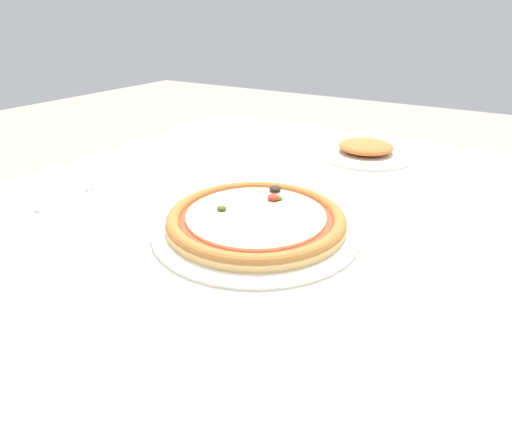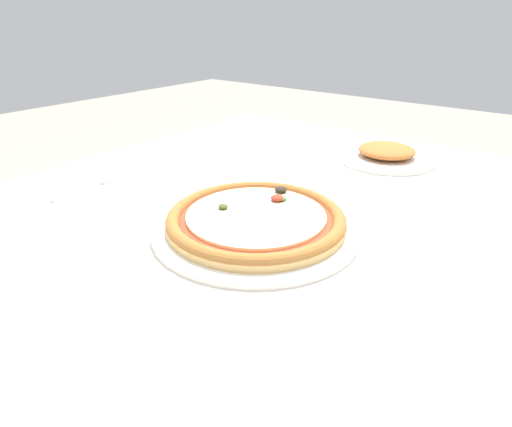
{
  "view_description": "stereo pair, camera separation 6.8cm",
  "coord_description": "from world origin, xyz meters",
  "views": [
    {
      "loc": [
        0.2,
        -0.6,
        1.06
      ],
      "look_at": [
        -0.12,
        -0.08,
        0.77
      ],
      "focal_mm": 30.0,
      "sensor_mm": 36.0,
      "label": 1
    },
    {
      "loc": [
        0.26,
        -0.57,
        1.06
      ],
      "look_at": [
        -0.12,
        -0.08,
        0.77
      ],
      "focal_mm": 30.0,
      "sensor_mm": 36.0,
      "label": 2
    }
  ],
  "objects": [
    {
      "name": "dining_table",
      "position": [
        0.0,
        0.0,
        0.66
      ],
      "size": [
        1.32,
        1.17,
        0.74
      ],
      "color": "brown",
      "rests_on": "ground_plane"
    },
    {
      "name": "pizza_plate",
      "position": [
        -0.12,
        -0.08,
        0.75
      ],
      "size": [
        0.33,
        0.33,
        0.04
      ],
      "color": "white",
      "rests_on": "dining_table"
    },
    {
      "name": "side_plate",
      "position": [
        -0.09,
        0.39,
        0.75
      ],
      "size": [
        0.22,
        0.22,
        0.04
      ],
      "color": "white",
      "rests_on": "dining_table"
    },
    {
      "name": "fork",
      "position": [
        -0.49,
        -0.14,
        0.74
      ],
      "size": [
        0.04,
        0.17,
        0.0
      ],
      "color": "silver",
      "rests_on": "dining_table"
    }
  ]
}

